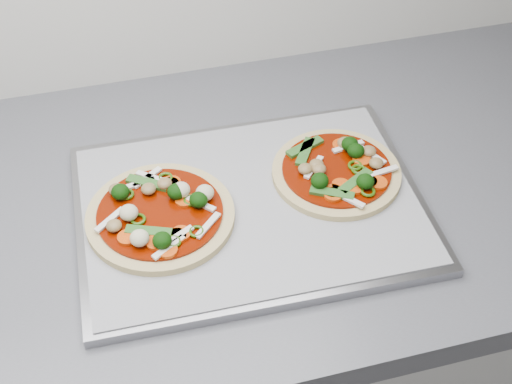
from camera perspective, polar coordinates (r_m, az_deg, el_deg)
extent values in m
cube|color=#B1B1AF|center=(1.39, 8.49, -12.20)|extent=(3.60, 0.60, 0.86)
cube|color=#57585E|center=(1.05, 11.03, 1.45)|extent=(3.60, 0.60, 0.04)
cube|color=gray|center=(0.94, -0.46, -1.28)|extent=(0.46, 0.35, 0.01)
cube|color=#99999E|center=(0.94, -0.47, -0.92)|extent=(0.44, 0.33, 0.00)
cylinder|color=tan|center=(0.92, -7.65, -1.93)|extent=(0.23, 0.23, 0.01)
cylinder|color=#671200|center=(0.92, -7.69, -1.63)|extent=(0.19, 0.19, 0.00)
ellipsoid|color=beige|center=(0.92, -6.02, 0.16)|extent=(0.03, 0.03, 0.02)
ellipsoid|color=black|center=(0.91, -4.63, -0.63)|extent=(0.03, 0.03, 0.02)
torus|color=#294D0A|center=(0.94, -10.32, -0.18)|extent=(0.02, 0.02, 0.00)
ellipsoid|color=black|center=(0.93, -10.80, 0.01)|extent=(0.03, 0.03, 0.02)
cube|color=#2E6A26|center=(0.95, -8.65, 0.73)|extent=(0.06, 0.04, 0.00)
cylinder|color=#D75809|center=(0.92, -5.74, -0.64)|extent=(0.03, 0.03, 0.00)
cylinder|color=#D75809|center=(0.87, -7.10, -4.64)|extent=(0.03, 0.03, 0.00)
ellipsoid|color=black|center=(0.92, -6.40, 0.03)|extent=(0.03, 0.03, 0.02)
cylinder|color=#D75809|center=(0.88, -8.00, -4.01)|extent=(0.03, 0.03, 0.00)
cylinder|color=#D75809|center=(0.95, -6.78, 0.75)|extent=(0.03, 0.03, 0.00)
cube|color=white|center=(0.96, -8.28, 1.15)|extent=(0.04, 0.04, 0.00)
torus|color=#294D0A|center=(0.91, -9.42, -2.17)|extent=(0.03, 0.03, 0.00)
cube|color=white|center=(0.96, -8.70, 1.15)|extent=(0.04, 0.03, 0.00)
torus|color=#294D0A|center=(0.88, -4.79, -3.17)|extent=(0.02, 0.02, 0.00)
cube|color=white|center=(0.95, -9.48, 0.62)|extent=(0.05, 0.02, 0.00)
ellipsoid|color=beige|center=(0.91, -10.14, -1.64)|extent=(0.03, 0.03, 0.02)
ellipsoid|color=olive|center=(0.90, -11.30, -2.66)|extent=(0.03, 0.03, 0.01)
cylinder|color=#D75809|center=(0.88, -6.38, -3.53)|extent=(0.03, 0.03, 0.00)
torus|color=#294D0A|center=(0.87, -6.63, -3.96)|extent=(0.03, 0.03, 0.00)
cylinder|color=#D75809|center=(0.89, -10.25, -3.59)|extent=(0.04, 0.04, 0.00)
ellipsoid|color=olive|center=(0.94, -7.32, 0.69)|extent=(0.03, 0.03, 0.01)
ellipsoid|color=black|center=(0.87, -7.52, -3.86)|extent=(0.03, 0.03, 0.02)
ellipsoid|color=beige|center=(0.87, -9.30, -3.66)|extent=(0.03, 0.03, 0.02)
cylinder|color=#D75809|center=(0.95, -6.90, 0.61)|extent=(0.03, 0.03, 0.00)
cylinder|color=#D75809|center=(0.88, -6.03, -3.32)|extent=(0.03, 0.03, 0.00)
ellipsoid|color=olive|center=(0.94, -11.12, 0.21)|extent=(0.02, 0.02, 0.01)
cube|color=white|center=(0.88, -6.34, -3.59)|extent=(0.05, 0.03, 0.00)
ellipsoid|color=beige|center=(0.92, -4.11, -0.06)|extent=(0.03, 0.03, 0.02)
torus|color=#294D0A|center=(0.92, -5.24, -0.68)|extent=(0.03, 0.03, 0.00)
cube|color=white|center=(0.89, -3.87, -2.68)|extent=(0.04, 0.04, 0.00)
ellipsoid|color=olive|center=(0.94, -8.59, 0.25)|extent=(0.03, 0.03, 0.01)
cube|color=white|center=(0.87, -7.01, -4.41)|extent=(0.05, 0.03, 0.00)
cube|color=#2E6A26|center=(0.89, -8.59, -3.14)|extent=(0.06, 0.03, 0.00)
cube|color=white|center=(0.92, -4.57, -0.89)|extent=(0.04, 0.04, 0.00)
torus|color=#294D0A|center=(0.95, -7.25, 1.14)|extent=(0.02, 0.02, 0.00)
cube|color=white|center=(0.91, -11.62, -2.19)|extent=(0.04, 0.04, 0.00)
cylinder|color=tan|center=(0.98, 6.43, 1.55)|extent=(0.23, 0.23, 0.01)
cylinder|color=#671200|center=(0.97, 6.46, 1.82)|extent=(0.19, 0.19, 0.00)
ellipsoid|color=olive|center=(0.99, 9.02, 3.24)|extent=(0.03, 0.03, 0.01)
cube|color=#2E6A26|center=(1.00, 3.93, 3.62)|extent=(0.06, 0.03, 0.00)
ellipsoid|color=black|center=(0.94, 8.74, 0.83)|extent=(0.03, 0.03, 0.02)
cylinder|color=#D75809|center=(0.99, 8.44, 2.57)|extent=(0.03, 0.03, 0.00)
ellipsoid|color=black|center=(0.99, 7.99, 3.30)|extent=(0.03, 0.03, 0.02)
cylinder|color=#D75809|center=(0.96, 8.94, 0.84)|extent=(0.04, 0.04, 0.00)
cube|color=#2E6A26|center=(0.93, 6.10, -0.10)|extent=(0.06, 0.04, 0.00)
cube|color=white|center=(1.00, 8.13, 3.45)|extent=(0.04, 0.03, 0.00)
torus|color=#294D0A|center=(1.01, 7.20, 4.03)|extent=(0.02, 0.02, 0.00)
torus|color=#294D0A|center=(0.98, 7.92, 2.11)|extent=(0.02, 0.02, 0.00)
cylinder|color=#D75809|center=(0.95, 6.81, 0.53)|extent=(0.04, 0.04, 0.00)
cube|color=#2E6A26|center=(0.95, 7.97, 0.85)|extent=(0.06, 0.04, 0.00)
ellipsoid|color=black|center=(1.00, 7.52, 3.82)|extent=(0.03, 0.03, 0.02)
cylinder|color=#D75809|center=(0.94, 6.16, 0.04)|extent=(0.03, 0.03, 0.00)
cube|color=white|center=(0.93, 7.35, -0.54)|extent=(0.04, 0.04, 0.00)
cube|color=white|center=(1.00, 7.39, 3.62)|extent=(0.05, 0.02, 0.00)
cylinder|color=#D75809|center=(0.93, 6.19, -0.21)|extent=(0.03, 0.03, 0.00)
ellipsoid|color=olive|center=(0.96, 3.97, 1.85)|extent=(0.02, 0.02, 0.01)
ellipsoid|color=olive|center=(1.00, 7.08, 3.92)|extent=(0.03, 0.03, 0.01)
cube|color=white|center=(0.97, 4.64, 1.99)|extent=(0.04, 0.04, 0.00)
cube|color=white|center=(1.00, 9.23, 2.97)|extent=(0.03, 0.05, 0.00)
torus|color=#294D0A|center=(0.94, 8.95, 0.05)|extent=(0.02, 0.02, 0.00)
cylinder|color=#D75809|center=(0.95, 7.92, 0.36)|extent=(0.03, 0.03, 0.00)
cube|color=#2E6A26|center=(0.99, 3.95, 3.24)|extent=(0.04, 0.06, 0.00)
ellipsoid|color=olive|center=(0.97, 4.87, 2.20)|extent=(0.03, 0.03, 0.01)
ellipsoid|color=black|center=(0.94, 5.12, 0.91)|extent=(0.03, 0.03, 0.02)
cylinder|color=#D75809|center=(1.01, 6.84, 3.75)|extent=(0.04, 0.04, 0.00)
ellipsoid|color=olive|center=(0.98, 9.59, 2.30)|extent=(0.03, 0.03, 0.01)
torus|color=#294D0A|center=(0.97, 8.20, 1.79)|extent=(0.03, 0.03, 0.00)
ellipsoid|color=olive|center=(0.96, 5.06, 1.85)|extent=(0.02, 0.02, 0.01)
cylinder|color=#D75809|center=(0.96, 9.74, 0.74)|extent=(0.04, 0.04, 0.00)
cube|color=white|center=(0.97, 10.05, 1.60)|extent=(0.05, 0.02, 0.00)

